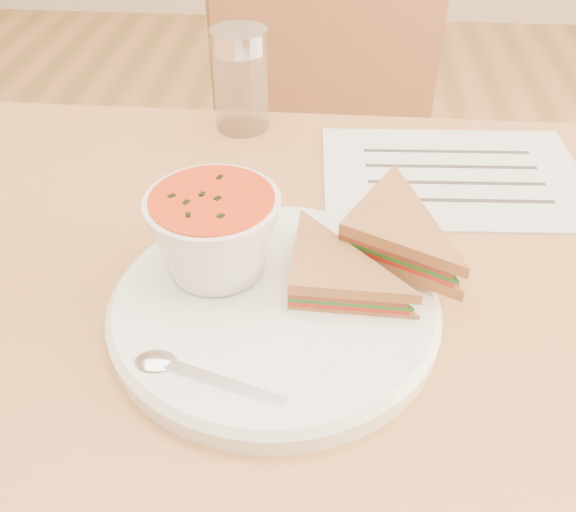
# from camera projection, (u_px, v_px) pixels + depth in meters

# --- Properties ---
(dining_table) EXTENTS (1.00, 0.70, 0.75)m
(dining_table) POSITION_uv_depth(u_px,v_px,m) (280.00, 509.00, 0.81)
(dining_table) COLOR #9F6831
(dining_table) RESTS_ON floor
(chair_far) EXTENTS (0.55, 0.55, 0.96)m
(chair_far) POSITION_uv_depth(u_px,v_px,m) (361.00, 215.00, 1.14)
(chair_far) COLOR brown
(chair_far) RESTS_ON floor
(plate) EXTENTS (0.36, 0.36, 0.02)m
(plate) POSITION_uv_depth(u_px,v_px,m) (274.00, 308.00, 0.55)
(plate) COLOR white
(plate) RESTS_ON dining_table
(soup_bowl) EXTENTS (0.13, 0.13, 0.08)m
(soup_bowl) POSITION_uv_depth(u_px,v_px,m) (215.00, 238.00, 0.55)
(soup_bowl) COLOR white
(soup_bowl) RESTS_ON plate
(sandwich_half_a) EXTENTS (0.11, 0.11, 0.03)m
(sandwich_half_a) POSITION_uv_depth(u_px,v_px,m) (288.00, 300.00, 0.52)
(sandwich_half_a) COLOR #C17F44
(sandwich_half_a) RESTS_ON plate
(sandwich_half_b) EXTENTS (0.15, 0.15, 0.04)m
(sandwich_half_b) POSITION_uv_depth(u_px,v_px,m) (338.00, 240.00, 0.56)
(sandwich_half_b) COLOR #C17F44
(sandwich_half_b) RESTS_ON plate
(spoon) EXTENTS (0.17, 0.08, 0.01)m
(spoon) POSITION_uv_depth(u_px,v_px,m) (215.00, 381.00, 0.47)
(spoon) COLOR silver
(spoon) RESTS_ON plate
(paper_menu) EXTENTS (0.30, 0.23, 0.00)m
(paper_menu) POSITION_uv_depth(u_px,v_px,m) (454.00, 176.00, 0.72)
(paper_menu) COLOR silver
(paper_menu) RESTS_ON dining_table
(condiment_shaker) EXTENTS (0.08, 0.08, 0.12)m
(condiment_shaker) POSITION_uv_depth(u_px,v_px,m) (241.00, 81.00, 0.78)
(condiment_shaker) COLOR silver
(condiment_shaker) RESTS_ON dining_table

